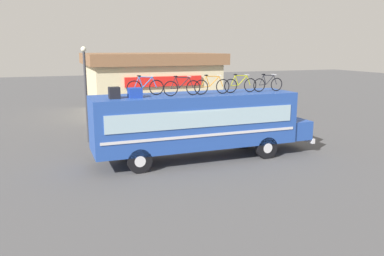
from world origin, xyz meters
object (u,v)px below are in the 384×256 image
at_px(luggage_bag_2, 135,93).
at_px(rooftop_bicycle_5, 268,84).
at_px(bus, 200,121).
at_px(rooftop_bicycle_3, 212,86).
at_px(luggage_bag_1, 114,93).
at_px(rooftop_bicycle_2, 182,87).
at_px(street_lamp, 86,88).
at_px(rooftop_bicycle_1, 145,87).
at_px(rooftop_bicycle_4, 240,85).

bearing_deg(luggage_bag_2, rooftop_bicycle_5, 0.26).
bearing_deg(bus, rooftop_bicycle_3, -38.73).
bearing_deg(rooftop_bicycle_5, luggage_bag_2, -179.74).
xyz_separation_m(luggage_bag_1, luggage_bag_2, (0.87, 0.01, -0.03)).
relative_size(bus, rooftop_bicycle_2, 6.23).
bearing_deg(street_lamp, rooftop_bicycle_1, -67.23).
xyz_separation_m(luggage_bag_1, street_lamp, (-0.64, 5.57, -0.29)).
bearing_deg(rooftop_bicycle_1, rooftop_bicycle_3, -11.62).
height_order(luggage_bag_2, rooftop_bicycle_5, rooftop_bicycle_5).
xyz_separation_m(bus, rooftop_bicycle_1, (-2.50, 0.24, 1.65)).
height_order(bus, luggage_bag_2, luggage_bag_2).
bearing_deg(rooftop_bicycle_3, rooftop_bicycle_2, -178.45).
distance_m(luggage_bag_2, rooftop_bicycle_3, 3.54).
height_order(luggage_bag_2, rooftop_bicycle_1, rooftop_bicycle_1).
distance_m(bus, rooftop_bicycle_4, 2.57).
bearing_deg(rooftop_bicycle_3, street_lamp, 131.99).
bearing_deg(luggage_bag_1, rooftop_bicycle_3, -0.53).
distance_m(luggage_bag_1, rooftop_bicycle_5, 7.39).
bearing_deg(rooftop_bicycle_1, rooftop_bicycle_5, -5.03).
bearing_deg(rooftop_bicycle_1, street_lamp, 112.77).
xyz_separation_m(rooftop_bicycle_3, rooftop_bicycle_4, (1.52, 0.13, -0.01)).
xyz_separation_m(luggage_bag_2, street_lamp, (-1.51, 5.56, -0.26)).
bearing_deg(rooftop_bicycle_1, luggage_bag_1, -158.83).
xyz_separation_m(bus, rooftop_bicycle_2, (-1.01, -0.40, 1.64)).
bearing_deg(luggage_bag_1, rooftop_bicycle_4, 0.89).
distance_m(rooftop_bicycle_1, rooftop_bicycle_5, 5.95).
bearing_deg(street_lamp, rooftop_bicycle_2, -57.55).
height_order(rooftop_bicycle_2, rooftop_bicycle_4, rooftop_bicycle_2).
bearing_deg(rooftop_bicycle_4, luggage_bag_2, -179.11).
height_order(rooftop_bicycle_3, street_lamp, street_lamp).
relative_size(rooftop_bicycle_3, rooftop_bicycle_4, 1.03).
bearing_deg(rooftop_bicycle_3, bus, 141.27).
height_order(rooftop_bicycle_1, rooftop_bicycle_2, rooftop_bicycle_1).
xyz_separation_m(luggage_bag_2, rooftop_bicycle_3, (3.54, -0.05, 0.17)).
relative_size(bus, luggage_bag_2, 19.30).
bearing_deg(street_lamp, rooftop_bicycle_5, -34.54).
xyz_separation_m(rooftop_bicycle_5, street_lamp, (-8.03, 5.53, -0.41)).
bearing_deg(bus, street_lamp, 131.22).
relative_size(rooftop_bicycle_2, rooftop_bicycle_5, 1.07).
height_order(rooftop_bicycle_4, street_lamp, street_lamp).
xyz_separation_m(bus, rooftop_bicycle_5, (3.43, -0.28, 1.63)).
height_order(bus, rooftop_bicycle_5, rooftop_bicycle_5).
height_order(rooftop_bicycle_1, rooftop_bicycle_5, rooftop_bicycle_1).
height_order(bus, rooftop_bicycle_3, rooftop_bicycle_3).
bearing_deg(street_lamp, luggage_bag_1, -83.44).
height_order(luggage_bag_2, rooftop_bicycle_2, rooftop_bicycle_2).
bearing_deg(rooftop_bicycle_1, bus, -5.57).
bearing_deg(rooftop_bicycle_5, bus, 175.36).
xyz_separation_m(rooftop_bicycle_4, street_lamp, (-6.57, 5.48, -0.42)).
bearing_deg(rooftop_bicycle_2, rooftop_bicycle_1, 156.59).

